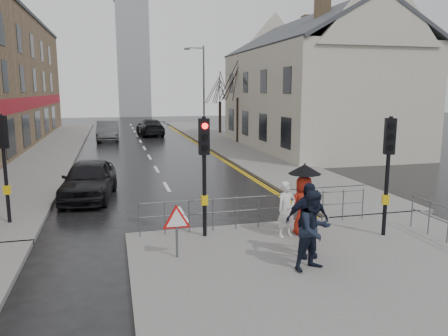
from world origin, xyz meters
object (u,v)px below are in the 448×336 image
pedestrian_a (286,209)px  car_parked (89,179)px  pedestrian_with_umbrella (304,196)px  car_mid (108,131)px  pedestrian_d (307,220)px  pedestrian_b (314,230)px

pedestrian_a → car_parked: size_ratio=0.35×
pedestrian_a → pedestrian_with_umbrella: (0.57, 0.11, 0.32)m
pedestrian_with_umbrella → car_mid: (-5.60, 27.19, -0.43)m
car_parked → car_mid: bearing=95.6°
pedestrian_a → car_parked: 8.68m
car_mid → pedestrian_d: bearing=-78.9°
pedestrian_d → car_parked: 9.87m
car_parked → car_mid: 20.70m
pedestrian_b → car_parked: (-5.37, 8.90, -0.31)m
pedestrian_with_umbrella → pedestrian_d: 1.79m
pedestrian_with_umbrella → pedestrian_d: (-0.66, -1.66, -0.17)m
car_mid → car_parked: bearing=-90.3°
pedestrian_a → car_mid: bearing=87.3°
pedestrian_d → car_parked: bearing=125.0°
pedestrian_b → pedestrian_a: bearing=67.0°
pedestrian_d → pedestrian_with_umbrella: bearing=69.0°
pedestrian_b → pedestrian_d: bearing=60.3°
pedestrian_a → pedestrian_b: bearing=-109.9°
car_parked → pedestrian_a: bearing=-42.1°
car_parked → car_mid: size_ratio=0.90×
car_parked → pedestrian_d: bearing=-48.4°
pedestrian_with_umbrella → pedestrian_d: pedestrian_with_umbrella is taller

